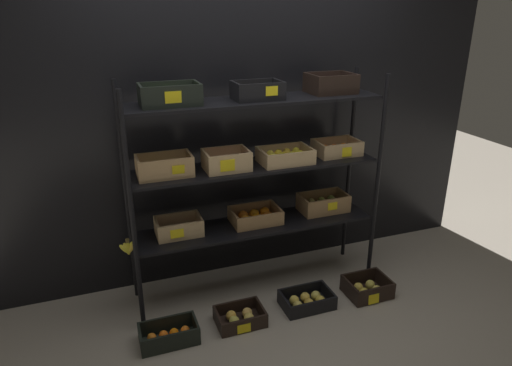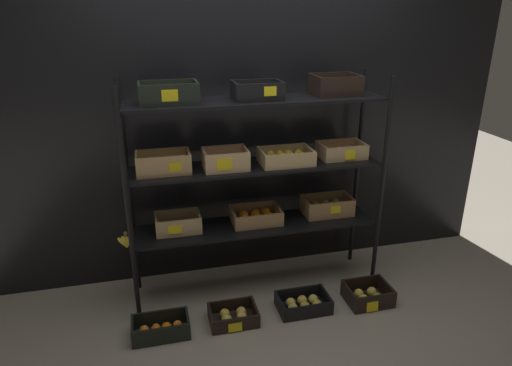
{
  "view_description": "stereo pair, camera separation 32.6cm",
  "coord_description": "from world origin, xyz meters",
  "px_view_note": "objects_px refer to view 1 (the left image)",
  "views": [
    {
      "loc": [
        -1.04,
        -2.86,
        2.05
      ],
      "look_at": [
        0.0,
        0.0,
        0.87
      ],
      "focal_mm": 32.0,
      "sensor_mm": 36.0,
      "label": 1
    },
    {
      "loc": [
        -0.73,
        -2.95,
        2.05
      ],
      "look_at": [
        0.0,
        0.0,
        0.87
      ],
      "focal_mm": 32.0,
      "sensor_mm": 36.0,
      "label": 2
    }
  ],
  "objects_px": {
    "crate_ground_tangerine": "(169,336)",
    "crate_ground_center_apple_gold": "(307,301)",
    "display_rack": "(255,164)",
    "crate_ground_apple_gold": "(240,318)",
    "crate_ground_right_apple_gold": "(367,288)"
  },
  "relations": [
    {
      "from": "crate_ground_tangerine",
      "to": "crate_ground_center_apple_gold",
      "type": "height_order",
      "value": "crate_ground_tangerine"
    },
    {
      "from": "display_rack",
      "to": "crate_ground_apple_gold",
      "type": "distance_m",
      "value": 1.07
    },
    {
      "from": "crate_ground_center_apple_gold",
      "to": "crate_ground_tangerine",
      "type": "bearing_deg",
      "value": -177.86
    },
    {
      "from": "crate_ground_tangerine",
      "to": "crate_ground_apple_gold",
      "type": "xyz_separation_m",
      "value": [
        0.49,
        0.02,
        -0.0
      ]
    },
    {
      "from": "crate_ground_tangerine",
      "to": "crate_ground_apple_gold",
      "type": "distance_m",
      "value": 0.49
    },
    {
      "from": "crate_ground_right_apple_gold",
      "to": "crate_ground_center_apple_gold",
      "type": "bearing_deg",
      "value": 177.27
    },
    {
      "from": "display_rack",
      "to": "crate_ground_apple_gold",
      "type": "xyz_separation_m",
      "value": [
        -0.25,
        -0.39,
        -0.96
      ]
    },
    {
      "from": "crate_ground_tangerine",
      "to": "crate_ground_right_apple_gold",
      "type": "height_order",
      "value": "crate_ground_right_apple_gold"
    },
    {
      "from": "crate_ground_apple_gold",
      "to": "crate_ground_right_apple_gold",
      "type": "bearing_deg",
      "value": -0.48
    },
    {
      "from": "crate_ground_tangerine",
      "to": "crate_ground_right_apple_gold",
      "type": "distance_m",
      "value": 1.51
    },
    {
      "from": "crate_ground_center_apple_gold",
      "to": "crate_ground_right_apple_gold",
      "type": "bearing_deg",
      "value": -2.73
    },
    {
      "from": "display_rack",
      "to": "crate_ground_center_apple_gold",
      "type": "xyz_separation_m",
      "value": [
        0.26,
        -0.37,
        -0.96
      ]
    },
    {
      "from": "crate_ground_apple_gold",
      "to": "crate_ground_center_apple_gold",
      "type": "distance_m",
      "value": 0.52
    },
    {
      "from": "crate_ground_center_apple_gold",
      "to": "crate_ground_apple_gold",
      "type": "bearing_deg",
      "value": -178.33
    },
    {
      "from": "crate_ground_tangerine",
      "to": "crate_ground_right_apple_gold",
      "type": "bearing_deg",
      "value": 0.54
    }
  ]
}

